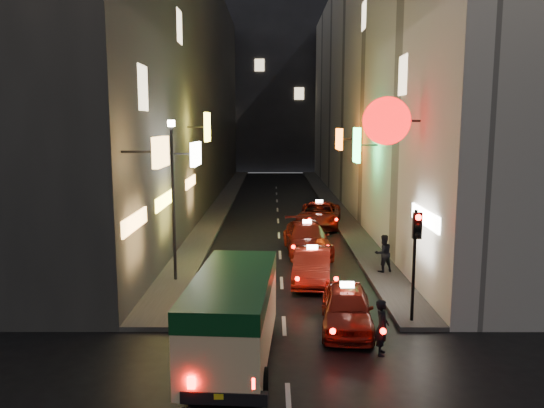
{
  "coord_description": "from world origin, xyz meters",
  "views": [
    {
      "loc": [
        -0.36,
        -7.25,
        6.24
      ],
      "look_at": [
        -0.38,
        13.0,
        3.16
      ],
      "focal_mm": 35.0,
      "sensor_mm": 36.0,
      "label": 1
    }
  ],
  "objects_px": {
    "taxi_near": "(347,305)",
    "traffic_light": "(416,242)",
    "pedestrian_crossing": "(382,324)",
    "lamp_post": "(173,190)",
    "minibus": "(233,308)"
  },
  "relations": [
    {
      "from": "taxi_near",
      "to": "traffic_light",
      "type": "xyz_separation_m",
      "value": [
        2.09,
        0.16,
        1.93
      ]
    },
    {
      "from": "pedestrian_crossing",
      "to": "traffic_light",
      "type": "distance_m",
      "value": 3.05
    },
    {
      "from": "traffic_light",
      "to": "lamp_post",
      "type": "bearing_deg",
      "value": 151.09
    },
    {
      "from": "minibus",
      "to": "lamp_post",
      "type": "height_order",
      "value": "lamp_post"
    },
    {
      "from": "minibus",
      "to": "traffic_light",
      "type": "distance_m",
      "value": 6.07
    },
    {
      "from": "lamp_post",
      "to": "traffic_light",
      "type": "bearing_deg",
      "value": -28.91
    },
    {
      "from": "pedestrian_crossing",
      "to": "traffic_light",
      "type": "xyz_separation_m",
      "value": [
        1.39,
        2.02,
        1.81
      ]
    },
    {
      "from": "pedestrian_crossing",
      "to": "lamp_post",
      "type": "relative_size",
      "value": 0.28
    },
    {
      "from": "traffic_light",
      "to": "taxi_near",
      "type": "bearing_deg",
      "value": -175.71
    },
    {
      "from": "traffic_light",
      "to": "pedestrian_crossing",
      "type": "bearing_deg",
      "value": -124.51
    },
    {
      "from": "traffic_light",
      "to": "lamp_post",
      "type": "xyz_separation_m",
      "value": [
        -8.2,
        4.53,
        1.04
      ]
    },
    {
      "from": "minibus",
      "to": "taxi_near",
      "type": "bearing_deg",
      "value": 35.71
    },
    {
      "from": "pedestrian_crossing",
      "to": "lamp_post",
      "type": "bearing_deg",
      "value": 58.09
    },
    {
      "from": "taxi_near",
      "to": "lamp_post",
      "type": "height_order",
      "value": "lamp_post"
    },
    {
      "from": "taxi_near",
      "to": "lamp_post",
      "type": "distance_m",
      "value": 8.25
    }
  ]
}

